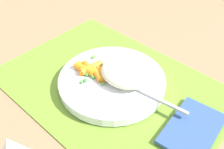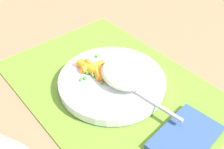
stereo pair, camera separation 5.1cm
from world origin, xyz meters
TOP-DOWN VIEW (x-y plane):
  - ground_plane at (0.00, 0.00)m, footprint 2.40×2.40m
  - placemat at (0.00, 0.00)m, footprint 0.49×0.34m
  - plate at (0.00, 0.00)m, footprint 0.23×0.23m
  - rice_mound at (-0.02, -0.02)m, footprint 0.11×0.09m
  - carrot_portion at (0.05, 0.02)m, footprint 0.09×0.06m
  - pea_scatter at (0.04, 0.02)m, footprint 0.08×0.09m
  - fork at (-0.05, -0.01)m, footprint 0.21×0.04m
  - napkin at (-0.19, -0.01)m, footprint 0.10×0.14m

SIDE VIEW (x-z plane):
  - ground_plane at x=0.00m, z-range 0.00..0.00m
  - placemat at x=0.00m, z-range 0.00..0.01m
  - napkin at x=-0.19m, z-range 0.01..0.01m
  - plate at x=0.00m, z-range 0.01..0.03m
  - fork at x=-0.05m, z-range 0.03..0.03m
  - pea_scatter at x=0.04m, z-range 0.02..0.03m
  - carrot_portion at x=0.05m, z-range 0.02..0.04m
  - rice_mound at x=-0.02m, z-range 0.03..0.06m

